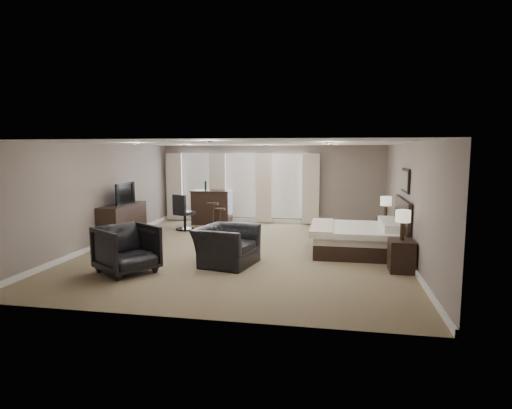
% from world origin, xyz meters
% --- Properties ---
extents(room, '(7.60, 8.60, 2.64)m').
position_xyz_m(room, '(0.00, 0.00, 1.30)').
color(room, '#736449').
rests_on(room, ground).
extents(window_bay, '(5.25, 0.20, 2.30)m').
position_xyz_m(window_bay, '(-1.00, 4.11, 1.20)').
color(window_bay, silver).
rests_on(window_bay, room).
extents(bed, '(2.08, 1.99, 1.33)m').
position_xyz_m(bed, '(2.58, 0.32, 0.66)').
color(bed, silver).
rests_on(bed, ground).
extents(nightstand_near, '(0.48, 0.59, 0.65)m').
position_xyz_m(nightstand_near, '(3.47, -1.13, 0.32)').
color(nightstand_near, black).
rests_on(nightstand_near, ground).
extents(nightstand_far, '(0.46, 0.56, 0.61)m').
position_xyz_m(nightstand_far, '(3.47, 1.77, 0.30)').
color(nightstand_far, black).
rests_on(nightstand_far, ground).
extents(lamp_near, '(0.30, 0.30, 0.61)m').
position_xyz_m(lamp_near, '(3.47, -1.13, 0.95)').
color(lamp_near, beige).
rests_on(lamp_near, nightstand_near).
extents(lamp_far, '(0.30, 0.30, 0.61)m').
position_xyz_m(lamp_far, '(3.47, 1.77, 0.91)').
color(lamp_far, beige).
rests_on(lamp_far, nightstand_far).
extents(wall_art, '(0.04, 0.96, 0.56)m').
position_xyz_m(wall_art, '(3.70, 0.32, 1.75)').
color(wall_art, slate).
rests_on(wall_art, room).
extents(dresser, '(0.56, 1.74, 1.01)m').
position_xyz_m(dresser, '(-3.45, 0.51, 0.50)').
color(dresser, black).
rests_on(dresser, ground).
extents(tv, '(0.57, 1.00, 0.13)m').
position_xyz_m(tv, '(-3.45, 0.51, 1.07)').
color(tv, black).
rests_on(tv, dresser).
extents(armchair_near, '(1.07, 1.41, 1.10)m').
position_xyz_m(armchair_near, '(-0.14, -1.24, 0.55)').
color(armchair_near, black).
rests_on(armchair_near, ground).
extents(armchair_far, '(1.37, 1.39, 1.06)m').
position_xyz_m(armchair_far, '(-1.94, -2.22, 0.53)').
color(armchair_far, black).
rests_on(armchair_far, ground).
extents(bar_counter, '(1.30, 0.68, 1.13)m').
position_xyz_m(bar_counter, '(-1.87, 3.57, 0.57)').
color(bar_counter, black).
rests_on(bar_counter, ground).
extents(bar_stool_left, '(0.41, 0.41, 0.81)m').
position_xyz_m(bar_stool_left, '(-1.64, 2.87, 0.40)').
color(bar_stool_left, black).
rests_on(bar_stool_left, ground).
extents(bar_stool_right, '(0.39, 0.39, 0.69)m').
position_xyz_m(bar_stool_right, '(-1.30, 2.47, 0.35)').
color(bar_stool_right, black).
rests_on(bar_stool_right, ground).
extents(desk_chair, '(0.74, 0.74, 1.11)m').
position_xyz_m(desk_chair, '(-2.39, 2.40, 0.56)').
color(desk_chair, black).
rests_on(desk_chair, ground).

